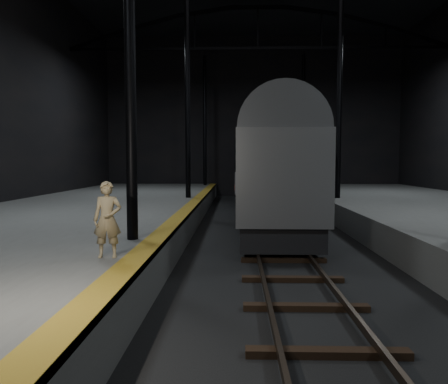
{
  "coord_description": "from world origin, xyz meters",
  "views": [
    {
      "loc": [
        -1.34,
        -14.2,
        2.84
      ],
      "look_at": [
        -1.68,
        -2.17,
        2.0
      ],
      "focal_mm": 35.0,
      "sensor_mm": 36.0,
      "label": 1
    }
  ],
  "objects": [
    {
      "name": "ground",
      "position": [
        0.0,
        0.0,
        0.0
      ],
      "size": [
        44.0,
        44.0,
        0.0
      ],
      "primitive_type": "plane",
      "color": "black",
      "rests_on": "ground"
    },
    {
      "name": "platform_left",
      "position": [
        -7.5,
        0.0,
        0.5
      ],
      "size": [
        9.0,
        43.8,
        1.0
      ],
      "primitive_type": "cube",
      "color": "#555552",
      "rests_on": "ground"
    },
    {
      "name": "tactile_strip",
      "position": [
        -3.25,
        0.0,
        1.0
      ],
      "size": [
        0.5,
        43.8,
        0.01
      ],
      "primitive_type": "cube",
      "color": "#91621A",
      "rests_on": "platform_left"
    },
    {
      "name": "track",
      "position": [
        0.0,
        0.0,
        0.07
      ],
      "size": [
        2.4,
        43.0,
        0.24
      ],
      "color": "#3F3328",
      "rests_on": "ground"
    },
    {
      "name": "train",
      "position": [
        -0.0,
        7.07,
        2.78
      ],
      "size": [
        2.8,
        18.67,
        4.99
      ],
      "color": "#ADAFB5",
      "rests_on": "ground"
    },
    {
      "name": "woman",
      "position": [
        -3.8,
        -5.99,
        1.73
      ],
      "size": [
        0.57,
        0.4,
        1.47
      ],
      "primitive_type": "imported",
      "rotation": [
        0.0,
        0.0,
        0.1
      ],
      "color": "tan",
      "rests_on": "platform_left"
    }
  ]
}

